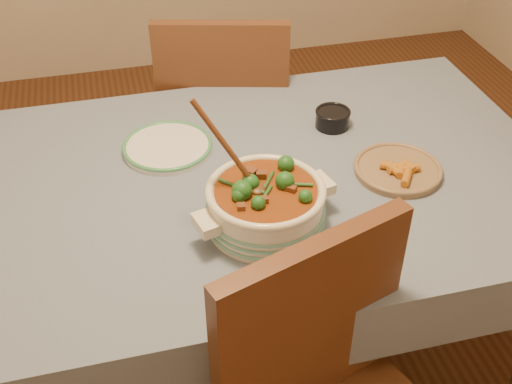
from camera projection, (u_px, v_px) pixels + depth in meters
floor at (260, 346)px, 2.26m from camera, size 4.50×4.50×0.00m
dining_table at (261, 200)px, 1.85m from camera, size 1.68×1.08×0.76m
stew_casserole at (265, 203)px, 1.58m from camera, size 0.38×0.35×0.35m
white_plate at (168, 147)px, 1.88m from camera, size 0.32×0.32×0.02m
condiment_bowl at (333, 117)px, 1.97m from camera, size 0.11×0.11×0.06m
fried_plate at (398, 168)px, 1.79m from camera, size 0.30×0.30×0.04m
chair_far at (225, 116)px, 2.42m from camera, size 0.56×0.56×0.98m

